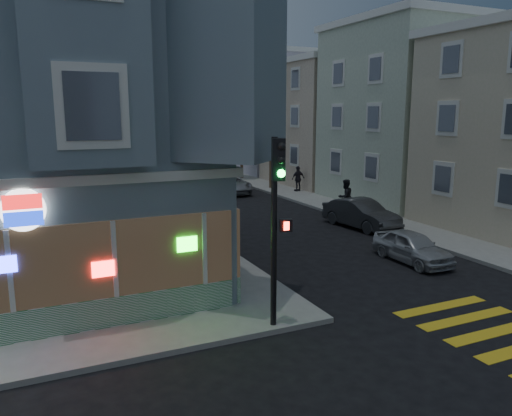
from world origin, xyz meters
TOP-DOWN VIEW (x-y plane):
  - ground at (0.00, 0.00)m, footprint 120.00×120.00m
  - sidewalk_ne at (23.00, 23.00)m, footprint 24.00×42.00m
  - row_house_b at (19.50, 16.00)m, footprint 12.00×8.60m
  - row_house_c at (19.50, 25.00)m, footprint 12.00×8.60m
  - row_house_d at (19.50, 34.00)m, footprint 12.00×8.60m
  - utility_pole at (12.00, 24.00)m, footprint 2.20×0.30m
  - street_tree_near at (12.20, 30.00)m, footprint 3.00×3.00m
  - street_tree_far at (12.20, 38.00)m, footprint 3.00×3.00m
  - pedestrian_a at (11.30, 13.54)m, footprint 1.04×0.87m
  - pedestrian_b at (13.00, 21.75)m, footprint 1.08×0.55m
  - parked_car_a at (8.82, 5.49)m, footprint 1.48×3.55m
  - parked_car_b at (10.50, 11.01)m, footprint 1.95×4.45m
  - parked_car_c at (8.60, 29.06)m, footprint 2.29×5.00m
  - parked_car_d at (8.60, 23.86)m, footprint 2.48×4.94m
  - traffic_signal at (1.34, 2.18)m, footprint 0.62×0.55m
  - fire_hydrant at (13.00, 14.20)m, footprint 0.42×0.24m

SIDE VIEW (x-z plane):
  - ground at x=0.00m, z-range 0.00..0.00m
  - sidewalk_ne at x=23.00m, z-range 0.00..0.15m
  - fire_hydrant at x=13.00m, z-range 0.17..0.90m
  - parked_car_a at x=8.82m, z-range 0.00..1.20m
  - parked_car_d at x=8.60m, z-range 0.00..1.34m
  - parked_car_c at x=8.60m, z-range 0.00..1.42m
  - parked_car_b at x=10.50m, z-range 0.00..1.42m
  - pedestrian_b at x=13.00m, z-range 0.15..1.92m
  - pedestrian_a at x=11.30m, z-range 0.15..2.07m
  - traffic_signal at x=1.34m, z-range 1.01..5.89m
  - street_tree_near at x=12.20m, z-range 1.29..6.59m
  - street_tree_far at x=12.20m, z-range 1.29..6.59m
  - row_house_c at x=19.50m, z-range 0.15..9.15m
  - utility_pole at x=12.00m, z-range 0.30..9.30m
  - row_house_b at x=19.50m, z-range 0.15..10.65m
  - row_house_d at x=19.50m, z-range 0.15..10.65m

